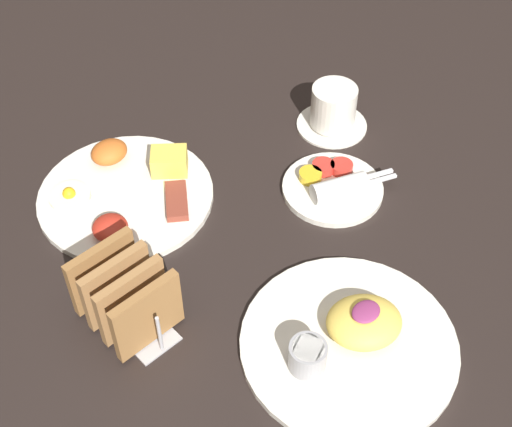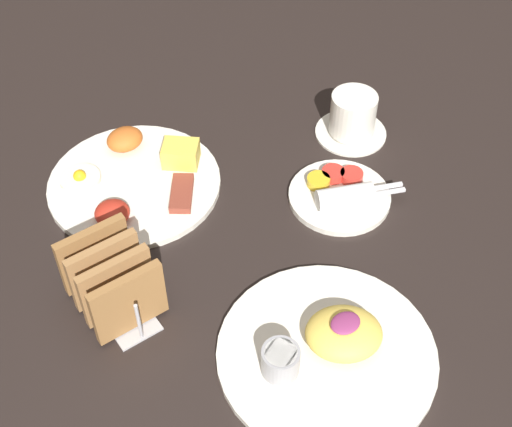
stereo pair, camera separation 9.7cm
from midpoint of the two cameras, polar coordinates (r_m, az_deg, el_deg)
The scene contains 6 objects.
ground_plane at distance 1.02m, azimuth -4.68°, elevation -4.06°, with size 3.00×3.00×0.00m, color black.
plate_breakfast at distance 1.12m, azimuth -12.81°, elevation 1.65°, with size 0.27×0.27×0.05m.
plate_condiments at distance 1.10m, azimuth 3.75°, elevation 2.09°, with size 0.16×0.16×0.04m.
plate_foreground at distance 0.92m, azimuth 4.50°, elevation -10.15°, with size 0.28×0.28×0.06m.
toast_rack at distance 0.94m, azimuth -13.35°, elevation -6.59°, with size 0.10×0.15×0.10m.
coffee_cup at distance 1.20m, azimuth 3.90°, elevation 8.21°, with size 0.12×0.12×0.08m.
Camera 1 is at (-0.41, -0.49, 0.79)m, focal length 50.00 mm.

